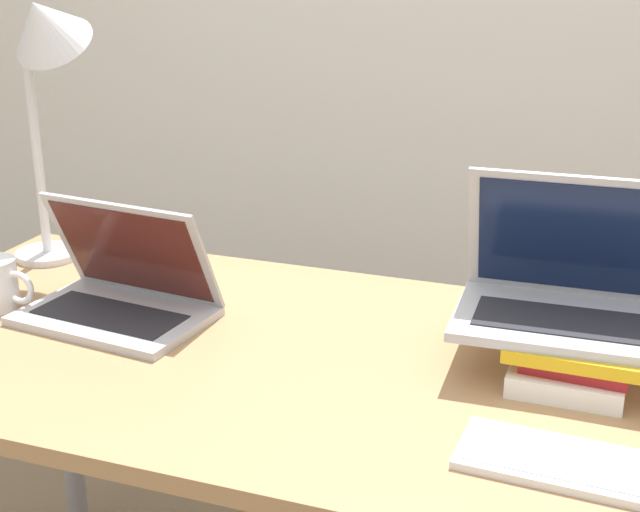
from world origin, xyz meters
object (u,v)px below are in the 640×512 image
Objects in this scene: book_stack at (577,348)px; wireless_keyboard at (566,463)px; laptop_left at (120,294)px; desk_lamp at (44,56)px; laptop_on_books at (575,294)px.

wireless_keyboard is at bearing -87.52° from book_stack.
laptop_left is at bearing 163.99° from wireless_keyboard.
laptop_left is 0.61× the size of desk_lamp.
book_stack is at bearing -53.11° from laptop_on_books.
desk_lamp is (-1.07, 0.13, 0.41)m from book_stack.
book_stack is 0.96× the size of wireless_keyboard.
laptop_on_books is 1.29× the size of wireless_keyboard.
laptop_left is 0.86m from wireless_keyboard.
laptop_left is at bearing -175.62° from book_stack.
laptop_on_books is at bearing 94.70° from wireless_keyboard.
desk_lamp is (-1.09, 0.43, 0.44)m from wireless_keyboard.
wireless_keyboard is 1.25m from desk_lamp.
book_stack reaches higher than wireless_keyboard.
wireless_keyboard is (0.01, -0.30, -0.03)m from book_stack.
desk_lamp reaches higher than laptop_left.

